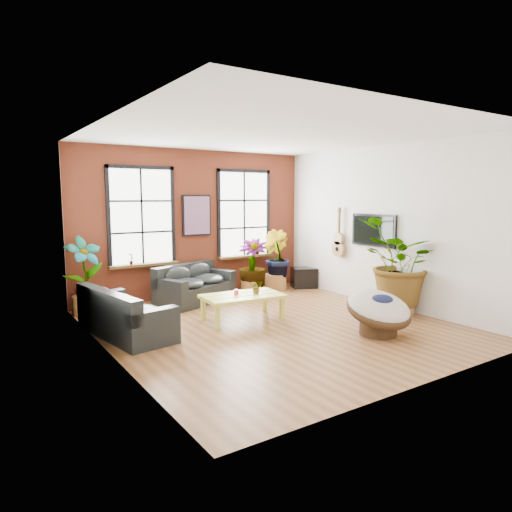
{
  "coord_description": "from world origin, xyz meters",
  "views": [
    {
      "loc": [
        -4.84,
        -6.74,
        2.41
      ],
      "look_at": [
        0.0,
        0.6,
        1.25
      ],
      "focal_mm": 32.0,
      "sensor_mm": 36.0,
      "label": 1
    }
  ],
  "objects_px": {
    "sofa_back": "(194,285)",
    "sofa_left": "(123,314)",
    "papasan_chair": "(379,310)",
    "coffee_table": "(243,298)"
  },
  "relations": [
    {
      "from": "sofa_back",
      "to": "coffee_table",
      "type": "distance_m",
      "value": 1.92
    },
    {
      "from": "sofa_back",
      "to": "coffee_table",
      "type": "relative_size",
      "value": 1.27
    },
    {
      "from": "sofa_left",
      "to": "coffee_table",
      "type": "relative_size",
      "value": 1.36
    },
    {
      "from": "sofa_left",
      "to": "papasan_chair",
      "type": "height_order",
      "value": "papasan_chair"
    },
    {
      "from": "sofa_back",
      "to": "sofa_left",
      "type": "relative_size",
      "value": 0.94
    },
    {
      "from": "coffee_table",
      "to": "sofa_left",
      "type": "bearing_deg",
      "value": 178.58
    },
    {
      "from": "sofa_left",
      "to": "coffee_table",
      "type": "bearing_deg",
      "value": -106.17
    },
    {
      "from": "sofa_back",
      "to": "sofa_left",
      "type": "height_order",
      "value": "sofa_back"
    },
    {
      "from": "papasan_chair",
      "to": "sofa_left",
      "type": "bearing_deg",
      "value": 154.54
    },
    {
      "from": "sofa_back",
      "to": "papasan_chair",
      "type": "xyz_separation_m",
      "value": [
        1.59,
        -4.06,
        0.05
      ]
    }
  ]
}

